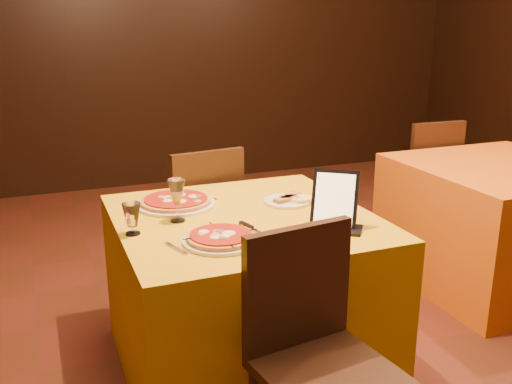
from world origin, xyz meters
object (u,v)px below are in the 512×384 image
object	(u,v)px
pizza_near	(221,239)
main_table	(244,293)
chair_main_far	(196,221)
side_table	(498,224)
tablet	(335,199)
chair_side_far	(418,179)
pizza_far	(176,202)
wine_glass	(177,200)
chair_main_near	(328,373)
water_glass	(132,219)

from	to	relation	value
pizza_near	main_table	bearing A→B (deg)	53.90
chair_main_far	side_table	bearing A→B (deg)	155.94
main_table	tablet	size ratio (longest dim) A/B	4.51
chair_side_far	pizza_far	distance (m)	2.22
side_table	pizza_near	bearing A→B (deg)	-163.89
chair_side_far	wine_glass	size ratio (longest dim) A/B	4.79
pizza_near	pizza_far	size ratio (longest dim) A/B	0.82
tablet	chair_side_far	bearing A→B (deg)	79.90
chair_main_near	water_glass	bearing A→B (deg)	115.49
main_table	chair_main_near	distance (m)	0.80
pizza_far	tablet	xyz separation A→B (m)	(0.55, -0.52, 0.10)
pizza_far	pizza_near	bearing A→B (deg)	-84.47
pizza_near	pizza_far	bearing A→B (deg)	95.53
chair_main_far	wine_glass	world-z (taller)	wine_glass
chair_side_far	main_table	bearing A→B (deg)	33.73
side_table	tablet	size ratio (longest dim) A/B	4.51
tablet	pizza_far	bearing A→B (deg)	173.53
pizza_far	side_table	bearing A→B (deg)	1.51
main_table	side_table	distance (m)	1.81
main_table	side_table	size ratio (longest dim) A/B	1.00
chair_main_far	tablet	distance (m)	1.19
chair_side_far	pizza_far	bearing A→B (deg)	24.74
pizza_near	pizza_far	distance (m)	0.52
water_glass	tablet	xyz separation A→B (m)	(0.80, -0.21, 0.06)
side_table	chair_main_far	bearing A→B (deg)	164.20
chair_side_far	water_glass	bearing A→B (deg)	28.79
chair_side_far	pizza_far	xyz separation A→B (m)	(-2.03, -0.86, 0.31)
chair_main_far	pizza_far	size ratio (longest dim) A/B	2.48
chair_main_far	water_glass	distance (m)	1.06
side_table	water_glass	xyz separation A→B (m)	(-2.28, -0.36, 0.44)
chair_side_far	water_glass	xyz separation A→B (m)	(-2.28, -1.16, 0.36)
wine_glass	water_glass	distance (m)	0.23
main_table	water_glass	xyz separation A→B (m)	(-0.49, -0.05, 0.44)
side_table	tablet	bearing A→B (deg)	-158.95
chair_main_near	chair_side_far	distance (m)	2.61
chair_main_far	tablet	world-z (taller)	tablet
side_table	tablet	world-z (taller)	tablet
main_table	tablet	distance (m)	0.64
pizza_near	side_table	bearing A→B (deg)	16.11
chair_side_far	pizza_near	bearing A→B (deg)	36.62
side_table	pizza_far	distance (m)	2.07
chair_main_far	water_glass	size ratio (longest dim) A/B	7.00
chair_main_near	chair_main_far	world-z (taller)	same
wine_glass	tablet	size ratio (longest dim) A/B	0.78
main_table	pizza_near	world-z (taller)	pizza_near
pizza_far	chair_main_far	bearing A→B (deg)	66.60
main_table	pizza_far	bearing A→B (deg)	133.47
wine_glass	water_glass	bearing A→B (deg)	-157.19
chair_side_far	wine_glass	distance (m)	2.37
chair_main_far	water_glass	xyz separation A→B (m)	(-0.49, -0.86, 0.36)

